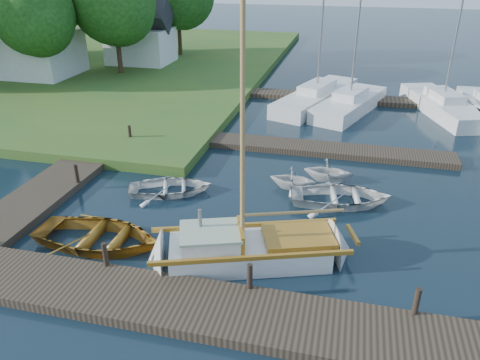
% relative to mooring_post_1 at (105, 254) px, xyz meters
% --- Properties ---
extents(ground, '(160.00, 160.00, 0.00)m').
position_rel_mooring_post_1_xyz_m(ground, '(3.00, 5.00, -0.70)').
color(ground, black).
rests_on(ground, ground).
extents(near_dock, '(18.00, 2.20, 0.30)m').
position_rel_mooring_post_1_xyz_m(near_dock, '(3.00, -1.00, -0.55)').
color(near_dock, black).
rests_on(near_dock, ground).
extents(left_dock, '(2.20, 18.00, 0.30)m').
position_rel_mooring_post_1_xyz_m(left_dock, '(-5.00, 7.00, -0.55)').
color(left_dock, black).
rests_on(left_dock, ground).
extents(far_dock, '(14.00, 1.60, 0.30)m').
position_rel_mooring_post_1_xyz_m(far_dock, '(5.00, 11.50, -0.55)').
color(far_dock, black).
rests_on(far_dock, ground).
extents(pontoon, '(30.00, 1.60, 0.30)m').
position_rel_mooring_post_1_xyz_m(pontoon, '(13.00, 21.00, -0.55)').
color(pontoon, black).
rests_on(pontoon, ground).
extents(shore, '(50.00, 40.00, 0.50)m').
position_rel_mooring_post_1_xyz_m(shore, '(-25.00, 27.00, -0.45)').
color(shore, '#2E5923').
rests_on(shore, ground).
extents(mooring_post_1, '(0.16, 0.16, 0.80)m').
position_rel_mooring_post_1_xyz_m(mooring_post_1, '(0.00, 0.00, 0.00)').
color(mooring_post_1, black).
rests_on(mooring_post_1, near_dock).
extents(mooring_post_2, '(0.16, 0.16, 0.80)m').
position_rel_mooring_post_1_xyz_m(mooring_post_2, '(4.50, 0.00, 0.00)').
color(mooring_post_2, black).
rests_on(mooring_post_2, near_dock).
extents(mooring_post_3, '(0.16, 0.16, 0.80)m').
position_rel_mooring_post_1_xyz_m(mooring_post_3, '(9.00, 0.00, 0.00)').
color(mooring_post_3, black).
rests_on(mooring_post_3, near_dock).
extents(mooring_post_4, '(0.16, 0.16, 0.80)m').
position_rel_mooring_post_1_xyz_m(mooring_post_4, '(-4.00, 5.00, 0.00)').
color(mooring_post_4, black).
rests_on(mooring_post_4, left_dock).
extents(mooring_post_5, '(0.16, 0.16, 0.80)m').
position_rel_mooring_post_1_xyz_m(mooring_post_5, '(-4.00, 10.00, 0.00)').
color(mooring_post_5, black).
rests_on(mooring_post_5, left_dock).
extents(sailboat, '(7.39, 4.23, 9.83)m').
position_rel_mooring_post_1_xyz_m(sailboat, '(4.24, 1.76, -0.36)').
color(sailboat, silver).
rests_on(sailboat, ground).
extents(dinghy, '(4.45, 3.18, 0.92)m').
position_rel_mooring_post_1_xyz_m(dinghy, '(-1.05, 1.35, -0.24)').
color(dinghy, brown).
rests_on(dinghy, ground).
extents(tender_a, '(4.00, 3.43, 0.70)m').
position_rel_mooring_post_1_xyz_m(tender_a, '(-0.09, 5.54, -0.35)').
color(tender_a, silver).
rests_on(tender_a, ground).
extents(tender_b, '(2.10, 1.85, 1.05)m').
position_rel_mooring_post_1_xyz_m(tender_b, '(4.78, 7.15, -0.18)').
color(tender_b, silver).
rests_on(tender_b, ground).
extents(tender_c, '(4.33, 3.42, 0.81)m').
position_rel_mooring_post_1_xyz_m(tender_c, '(6.77, 6.29, -0.29)').
color(tender_c, silver).
rests_on(tender_c, ground).
extents(tender_d, '(2.17, 1.89, 1.11)m').
position_rel_mooring_post_1_xyz_m(tender_d, '(6.15, 8.24, -0.14)').
color(tender_d, silver).
rests_on(tender_d, ground).
extents(marina_boat_1, '(5.09, 9.39, 10.81)m').
position_rel_mooring_post_1_xyz_m(marina_boat_1, '(4.56, 19.78, -0.14)').
color(marina_boat_1, silver).
rests_on(marina_boat_1, ground).
extents(marina_boat_2, '(4.62, 7.77, 11.02)m').
position_rel_mooring_post_1_xyz_m(marina_boat_2, '(6.73, 18.61, -0.13)').
color(marina_boat_2, silver).
rests_on(marina_boat_2, ground).
extents(marina_boat_3, '(4.58, 8.27, 12.51)m').
position_rel_mooring_post_1_xyz_m(marina_boat_3, '(12.30, 19.60, -0.12)').
color(marina_boat_3, silver).
rests_on(marina_boat_3, ground).
extents(house_a, '(6.30, 5.00, 6.29)m').
position_rel_mooring_post_1_xyz_m(house_a, '(-17.00, 21.00, 2.26)').
color(house_a, silver).
rests_on(house_a, shore).
extents(house_c, '(5.25, 4.00, 5.28)m').
position_rel_mooring_post_1_xyz_m(house_c, '(-11.00, 27.00, 1.88)').
color(house_c, silver).
rests_on(house_c, shore).
extents(tree_2, '(5.83, 5.75, 7.82)m').
position_rel_mooring_post_1_xyz_m(tree_2, '(-15.00, 19.05, 4.55)').
color(tree_2, '#332114').
rests_on(tree_2, shore).
extents(tree_3, '(6.41, 6.38, 8.74)m').
position_rel_mooring_post_1_xyz_m(tree_3, '(-11.00, 23.05, 5.11)').
color(tree_3, '#332114').
rests_on(tree_3, shore).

